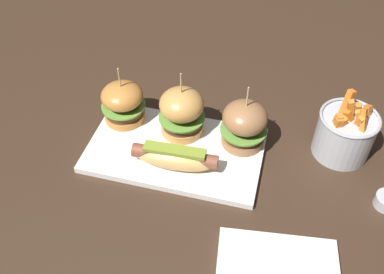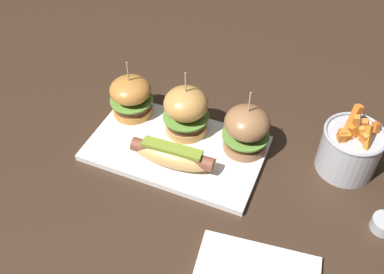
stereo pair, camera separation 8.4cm
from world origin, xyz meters
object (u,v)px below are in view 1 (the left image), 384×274
object	(u,v)px
slider_right	(244,124)
platter_main	(175,150)
fries_bucket	(345,133)
slider_center	(179,111)
hot_dog	(175,157)
slider_left	(123,102)

from	to	relation	value
slider_right	platter_main	bearing A→B (deg)	-158.30
fries_bucket	slider_center	bearing A→B (deg)	-173.63
hot_dog	slider_left	size ratio (longest dim) A/B	1.26
slider_left	hot_dog	bearing A→B (deg)	-35.75
platter_main	slider_right	bearing A→B (deg)	21.70
hot_dog	slider_right	size ratio (longest dim) A/B	1.17
slider_left	slider_right	distance (m)	0.26
hot_dog	slider_left	world-z (taller)	slider_left
fries_bucket	hot_dog	bearing A→B (deg)	-156.66
slider_center	fries_bucket	xyz separation A→B (m)	(0.33, 0.04, -0.02)
slider_left	fries_bucket	world-z (taller)	slider_left
slider_left	slider_center	world-z (taller)	slider_center
slider_right	slider_center	bearing A→B (deg)	179.70
hot_dog	fries_bucket	bearing A→B (deg)	23.34
slider_right	fries_bucket	bearing A→B (deg)	10.83
slider_left	fries_bucket	size ratio (longest dim) A/B	0.92
slider_center	fries_bucket	bearing A→B (deg)	6.37
slider_center	platter_main	bearing A→B (deg)	-84.52
hot_dog	slider_right	xyz separation A→B (m)	(0.12, 0.10, 0.03)
hot_dog	slider_center	bearing A→B (deg)	100.51
slider_left	slider_center	bearing A→B (deg)	-2.51
slider_center	slider_left	bearing A→B (deg)	177.49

